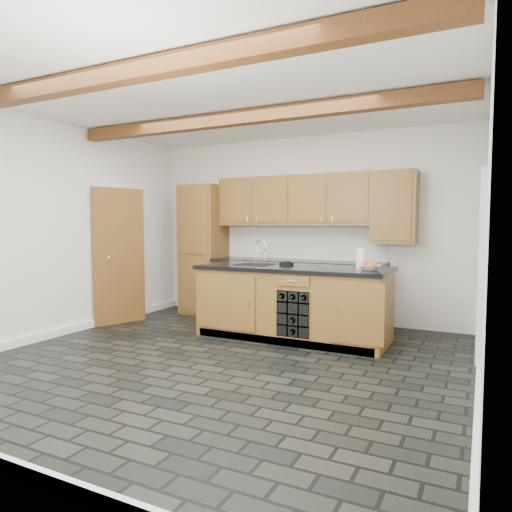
{
  "coord_description": "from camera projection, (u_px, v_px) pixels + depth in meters",
  "views": [
    {
      "loc": [
        2.49,
        -4.14,
        1.47
      ],
      "look_at": [
        0.01,
        0.8,
        1.08
      ],
      "focal_mm": 32.0,
      "sensor_mm": 36.0,
      "label": 1
    }
  ],
  "objects": [
    {
      "name": "ground",
      "position": [
        222.0,
        361.0,
        4.91
      ],
      "size": [
        5.0,
        5.0,
        0.0
      ],
      "primitive_type": "plane",
      "color": "black",
      "rests_on": "ground"
    },
    {
      "name": "room_shell",
      "position": [
        238.0,
        219.0,
        5.31
      ],
      "size": [
        5.01,
        5.0,
        5.0
      ],
      "color": "white",
      "rests_on": "ground"
    },
    {
      "name": "back_cabinetry",
      "position": [
        275.0,
        256.0,
        7.0
      ],
      "size": [
        3.65,
        0.62,
        2.2
      ],
      "color": "olive",
      "rests_on": "ground"
    },
    {
      "name": "island",
      "position": [
        293.0,
        302.0,
        5.88
      ],
      "size": [
        2.48,
        0.96,
        0.93
      ],
      "color": "olive",
      "rests_on": "ground"
    },
    {
      "name": "faucet",
      "position": [
        256.0,
        262.0,
        6.14
      ],
      "size": [
        0.45,
        0.4,
        0.34
      ],
      "color": "black",
      "rests_on": "island"
    },
    {
      "name": "kitchen_scale",
      "position": [
        286.0,
        263.0,
        5.99
      ],
      "size": [
        0.19,
        0.13,
        0.05
      ],
      "rotation": [
        0.0,
        0.0,
        -0.23
      ],
      "color": "black",
      "rests_on": "island"
    },
    {
      "name": "fruit_bowl",
      "position": [
        370.0,
        267.0,
        5.36
      ],
      "size": [
        0.31,
        0.31,
        0.06
      ],
      "primitive_type": "imported",
      "rotation": [
        0.0,
        0.0,
        -0.28
      ],
      "color": "silver",
      "rests_on": "island"
    },
    {
      "name": "fruit_cluster",
      "position": [
        370.0,
        265.0,
        5.36
      ],
      "size": [
        0.16,
        0.17,
        0.07
      ],
      "color": "#CA421A",
      "rests_on": "fruit_bowl"
    },
    {
      "name": "paper_towel",
      "position": [
        361.0,
        258.0,
        5.58
      ],
      "size": [
        0.12,
        0.12,
        0.25
      ],
      "primitive_type": "cylinder",
      "color": "white",
      "rests_on": "island"
    },
    {
      "name": "mug",
      "position": [
        265.0,
        256.0,
        7.13
      ],
      "size": [
        0.1,
        0.1,
        0.09
      ],
      "primitive_type": "imported",
      "rotation": [
        0.0,
        0.0,
        -0.03
      ],
      "color": "white",
      "rests_on": "back_cabinetry"
    }
  ]
}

